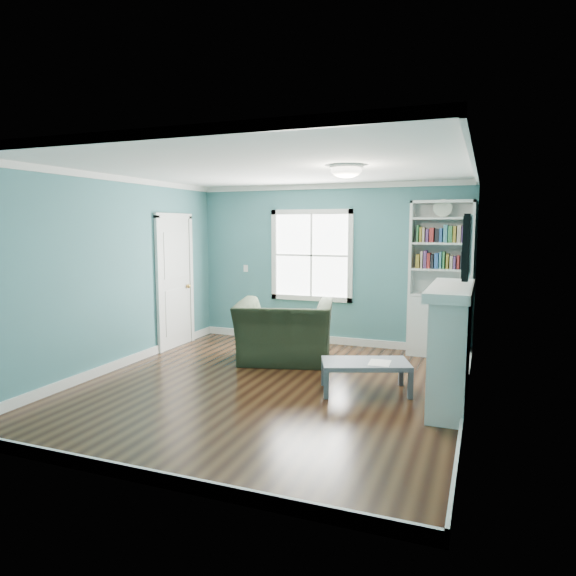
% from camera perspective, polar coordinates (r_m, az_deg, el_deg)
% --- Properties ---
extents(floor, '(5.00, 5.00, 0.00)m').
position_cam_1_polar(floor, '(6.31, -2.14, -10.93)').
color(floor, black).
rests_on(floor, ground).
extents(room_walls, '(5.00, 5.00, 5.00)m').
position_cam_1_polar(room_walls, '(6.02, -2.21, 3.56)').
color(room_walls, '#42787E').
rests_on(room_walls, ground).
extents(trim, '(4.50, 5.00, 2.60)m').
position_cam_1_polar(trim, '(6.05, -2.20, 0.29)').
color(trim, white).
rests_on(trim, ground).
extents(window, '(1.40, 0.06, 1.50)m').
position_cam_1_polar(window, '(8.45, 2.62, 3.64)').
color(window, white).
rests_on(window, room_walls).
extents(bookshelf, '(0.90, 0.35, 2.31)m').
position_cam_1_polar(bookshelf, '(7.90, 16.54, -0.71)').
color(bookshelf, silver).
rests_on(bookshelf, ground).
extents(fireplace, '(0.44, 1.58, 1.30)m').
position_cam_1_polar(fireplace, '(5.87, 17.76, -6.20)').
color(fireplace, black).
rests_on(fireplace, ground).
extents(tv, '(0.06, 1.10, 0.65)m').
position_cam_1_polar(tv, '(5.72, 19.37, 4.44)').
color(tv, black).
rests_on(tv, fireplace).
extents(door, '(0.12, 0.98, 2.17)m').
position_cam_1_polar(door, '(8.35, -12.43, 0.85)').
color(door, silver).
rests_on(door, ground).
extents(ceiling_fixture, '(0.38, 0.38, 0.15)m').
position_cam_1_polar(ceiling_fixture, '(5.84, 6.49, 12.92)').
color(ceiling_fixture, white).
rests_on(ceiling_fixture, room_walls).
extents(light_switch, '(0.08, 0.01, 0.12)m').
position_cam_1_polar(light_switch, '(8.92, -4.72, 2.19)').
color(light_switch, white).
rests_on(light_switch, room_walls).
extents(recliner, '(1.50, 1.17, 1.16)m').
position_cam_1_polar(recliner, '(7.32, -0.37, -3.73)').
color(recliner, black).
rests_on(recliner, ground).
extents(coffee_table, '(1.13, 0.87, 0.36)m').
position_cam_1_polar(coffee_table, '(6.12, 8.60, -8.50)').
color(coffee_table, '#545C65').
rests_on(coffee_table, ground).
extents(paper_sheet, '(0.26, 0.32, 0.00)m').
position_cam_1_polar(paper_sheet, '(6.06, 10.15, -8.18)').
color(paper_sheet, white).
rests_on(paper_sheet, coffee_table).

